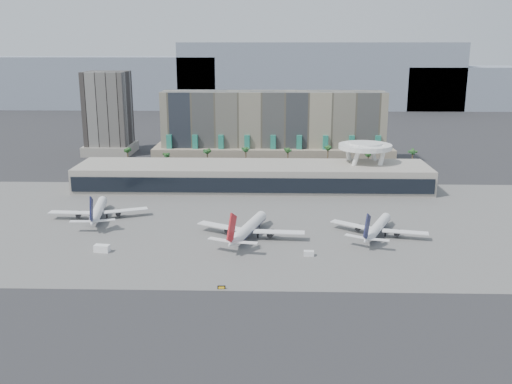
{
  "coord_description": "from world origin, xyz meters",
  "views": [
    {
      "loc": [
        9.1,
        -160.87,
        68.9
      ],
      "look_at": [
        3.57,
        40.0,
        16.43
      ],
      "focal_mm": 40.0,
      "sensor_mm": 36.0,
      "label": 1
    }
  ],
  "objects_px": {
    "airliner_right": "(377,227)",
    "service_vehicle_b": "(309,253)",
    "airliner_left": "(98,210)",
    "service_vehicle_a": "(102,248)",
    "airliner_centre": "(249,228)",
    "taxiway_sign": "(221,287)"
  },
  "relations": [
    {
      "from": "airliner_right",
      "to": "service_vehicle_b",
      "type": "relative_size",
      "value": 10.37
    },
    {
      "from": "airliner_left",
      "to": "service_vehicle_a",
      "type": "distance_m",
      "value": 39.66
    },
    {
      "from": "airliner_centre",
      "to": "service_vehicle_a",
      "type": "bearing_deg",
      "value": -145.65
    },
    {
      "from": "airliner_centre",
      "to": "taxiway_sign",
      "type": "distance_m",
      "value": 45.9
    },
    {
      "from": "airliner_centre",
      "to": "airliner_right",
      "type": "xyz_separation_m",
      "value": [
        47.36,
        3.33,
        -0.41
      ]
    },
    {
      "from": "airliner_left",
      "to": "service_vehicle_b",
      "type": "bearing_deg",
      "value": -35.04
    },
    {
      "from": "airliner_centre",
      "to": "service_vehicle_a",
      "type": "xyz_separation_m",
      "value": [
        -49.39,
        -16.21,
        -2.45
      ]
    },
    {
      "from": "airliner_centre",
      "to": "taxiway_sign",
      "type": "height_order",
      "value": "airliner_centre"
    },
    {
      "from": "airliner_centre",
      "to": "service_vehicle_a",
      "type": "height_order",
      "value": "airliner_centre"
    },
    {
      "from": "airliner_left",
      "to": "airliner_centre",
      "type": "distance_m",
      "value": 65.38
    },
    {
      "from": "service_vehicle_a",
      "to": "taxiway_sign",
      "type": "xyz_separation_m",
      "value": [
        43.32,
        -29.17,
        -0.73
      ]
    },
    {
      "from": "airliner_left",
      "to": "airliner_right",
      "type": "height_order",
      "value": "airliner_left"
    },
    {
      "from": "taxiway_sign",
      "to": "airliner_left",
      "type": "bearing_deg",
      "value": 126.43
    },
    {
      "from": "airliner_left",
      "to": "service_vehicle_a",
      "type": "xyz_separation_m",
      "value": [
        12.39,
        -37.61,
        -2.3
      ]
    },
    {
      "from": "service_vehicle_b",
      "to": "taxiway_sign",
      "type": "height_order",
      "value": "service_vehicle_b"
    },
    {
      "from": "airliner_right",
      "to": "service_vehicle_a",
      "type": "relative_size",
      "value": 6.88
    },
    {
      "from": "airliner_right",
      "to": "service_vehicle_a",
      "type": "distance_m",
      "value": 98.73
    },
    {
      "from": "airliner_left",
      "to": "service_vehicle_a",
      "type": "height_order",
      "value": "airliner_left"
    },
    {
      "from": "service_vehicle_b",
      "to": "airliner_centre",
      "type": "bearing_deg",
      "value": 141.86
    },
    {
      "from": "airliner_centre",
      "to": "service_vehicle_b",
      "type": "bearing_deg",
      "value": -24.54
    },
    {
      "from": "service_vehicle_b",
      "to": "taxiway_sign",
      "type": "xyz_separation_m",
      "value": [
        -26.93,
        -27.42,
        -0.35
      ]
    },
    {
      "from": "service_vehicle_a",
      "to": "taxiway_sign",
      "type": "height_order",
      "value": "service_vehicle_a"
    }
  ]
}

